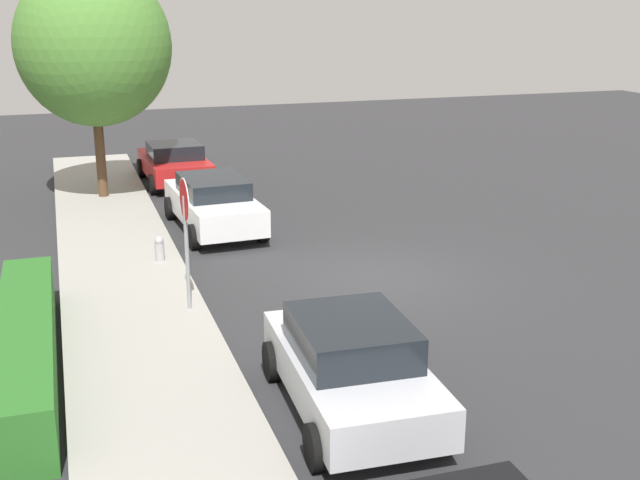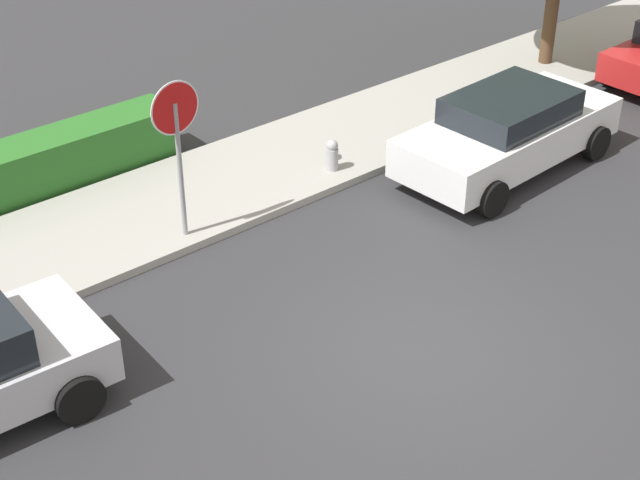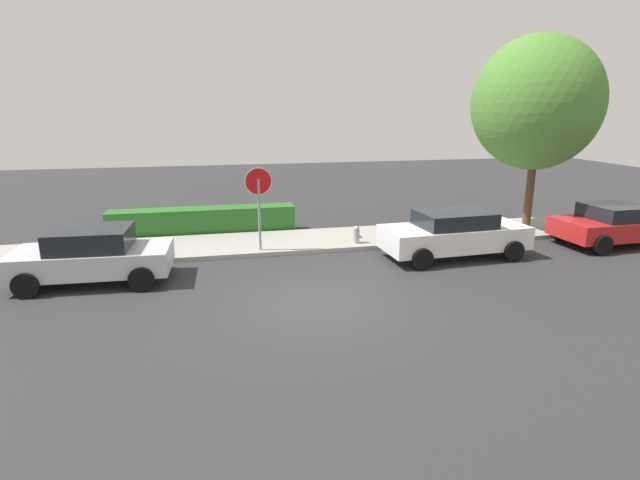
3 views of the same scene
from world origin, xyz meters
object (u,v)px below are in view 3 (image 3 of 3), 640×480
at_px(stop_sign, 259,195).
at_px(parked_car_red, 615,224).
at_px(street_tree_near_corner, 536,103).
at_px(fire_hydrant, 356,236).
at_px(parked_car_silver, 92,255).
at_px(parked_car_white, 454,234).

height_order(stop_sign, parked_car_red, stop_sign).
xyz_separation_m(street_tree_near_corner, fire_hydrant, (-6.75, -0.77, -4.27)).
xyz_separation_m(stop_sign, parked_car_silver, (-4.56, -1.66, -1.15)).
bearing_deg(street_tree_near_corner, parked_car_red, -53.23).
xyz_separation_m(parked_car_silver, street_tree_near_corner, (14.50, 2.60, 3.88)).
distance_m(stop_sign, parked_car_red, 11.88).
xyz_separation_m(parked_car_red, street_tree_near_corner, (-1.79, 2.39, 3.93)).
bearing_deg(parked_car_silver, parked_car_white, 0.31).
bearing_deg(stop_sign, parked_car_silver, -159.94).
xyz_separation_m(stop_sign, parked_car_red, (11.73, -1.46, -1.20)).
height_order(parked_car_silver, parked_car_white, parked_car_silver).
xyz_separation_m(parked_car_silver, fire_hydrant, (7.75, 1.82, -0.39)).
relative_size(street_tree_near_corner, fire_hydrant, 9.75).
relative_size(parked_car_red, fire_hydrant, 5.68).
distance_m(parked_car_red, fire_hydrant, 8.70).
height_order(parked_car_white, street_tree_near_corner, street_tree_near_corner).
height_order(parked_car_silver, fire_hydrant, parked_car_silver).
bearing_deg(parked_car_red, parked_car_white, -178.58).
height_order(stop_sign, parked_car_silver, stop_sign).
relative_size(stop_sign, fire_hydrant, 3.83).
relative_size(parked_car_red, street_tree_near_corner, 0.58).
bearing_deg(stop_sign, parked_car_red, -7.10).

